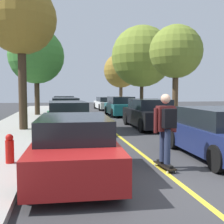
# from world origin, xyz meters

# --- Properties ---
(ground) EXTENTS (80.00, 80.00, 0.00)m
(ground) POSITION_xyz_m (0.00, 0.00, 0.00)
(ground) COLOR #353538
(center_line) EXTENTS (0.12, 39.20, 0.01)m
(center_line) POSITION_xyz_m (0.00, 4.00, 0.00)
(center_line) COLOR gold
(center_line) RESTS_ON ground
(parked_car_left_nearest) EXTENTS (1.95, 4.30, 1.30)m
(parked_car_left_nearest) POSITION_xyz_m (-2.05, 1.37, 0.63)
(parked_car_left_nearest) COLOR maroon
(parked_car_left_nearest) RESTS_ON ground
(parked_car_left_near) EXTENTS (1.97, 4.12, 1.40)m
(parked_car_left_near) POSITION_xyz_m (-2.05, 7.31, 0.69)
(parked_car_left_near) COLOR #1E5B33
(parked_car_left_near) RESTS_ON ground
(parked_car_left_far) EXTENTS (2.11, 4.21, 1.39)m
(parked_car_left_far) POSITION_xyz_m (-2.05, 14.15, 0.68)
(parked_car_left_far) COLOR #1E5B33
(parked_car_left_far) RESTS_ON ground
(parked_car_left_farthest) EXTENTS (1.99, 4.02, 1.38)m
(parked_car_left_farthest) POSITION_xyz_m (-2.05, 20.15, 0.69)
(parked_car_left_farthest) COLOR #196066
(parked_car_left_farthest) RESTS_ON ground
(parked_car_right_nearest) EXTENTS (2.00, 4.13, 1.38)m
(parked_car_right_nearest) POSITION_xyz_m (2.05, 2.22, 0.67)
(parked_car_right_nearest) COLOR navy
(parked_car_right_nearest) RESTS_ON ground
(parked_car_right_near) EXTENTS (1.91, 4.40, 1.44)m
(parked_car_right_near) POSITION_xyz_m (2.05, 8.64, 0.70)
(parked_car_right_near) COLOR black
(parked_car_right_near) RESTS_ON ground
(parked_car_right_far) EXTENTS (1.91, 4.29, 1.42)m
(parked_car_right_far) POSITION_xyz_m (2.05, 15.61, 0.69)
(parked_car_right_far) COLOR #196066
(parked_car_right_far) RESTS_ON ground
(parked_car_right_farthest) EXTENTS (1.94, 4.71, 1.23)m
(parked_car_right_farthest) POSITION_xyz_m (2.05, 22.62, 0.61)
(parked_car_right_farthest) COLOR white
(parked_car_right_farthest) RESTS_ON ground
(street_tree_left_nearest) EXTENTS (3.09, 3.09, 6.41)m
(street_tree_left_nearest) POSITION_xyz_m (-3.99, 8.18, 4.95)
(street_tree_left_nearest) COLOR #3D2D1E
(street_tree_left_nearest) RESTS_ON sidewalk_left
(street_tree_left_near) EXTENTS (3.93, 3.93, 6.14)m
(street_tree_left_near) POSITION_xyz_m (-3.99, 16.00, 4.30)
(street_tree_left_near) COLOR #3D2D1E
(street_tree_left_near) RESTS_ON sidewalk_left
(street_tree_right_nearest) EXTENTS (2.94, 2.94, 5.36)m
(street_tree_right_nearest) POSITION_xyz_m (3.99, 10.08, 4.00)
(street_tree_right_nearest) COLOR #4C3823
(street_tree_right_nearest) RESTS_ON sidewalk_right
(street_tree_right_near) EXTENTS (4.78, 4.78, 6.79)m
(street_tree_right_near) POSITION_xyz_m (3.99, 16.78, 4.54)
(street_tree_right_near) COLOR #3D2D1E
(street_tree_right_near) RESTS_ON sidewalk_right
(street_tree_right_far) EXTENTS (3.63, 3.63, 5.66)m
(street_tree_right_far) POSITION_xyz_m (3.99, 24.66, 3.97)
(street_tree_right_far) COLOR brown
(street_tree_right_far) RESTS_ON sidewalk_right
(fire_hydrant) EXTENTS (0.20, 0.20, 0.70)m
(fire_hydrant) POSITION_xyz_m (-3.55, 2.03, 0.49)
(fire_hydrant) COLOR #B2140F
(fire_hydrant) RESTS_ON sidewalk_left
(skateboard) EXTENTS (0.29, 0.86, 0.10)m
(skateboard) POSITION_xyz_m (0.08, 1.32, 0.09)
(skateboard) COLOR black
(skateboard) RESTS_ON ground
(skateboarder) EXTENTS (0.59, 0.71, 1.69)m
(skateboarder) POSITION_xyz_m (0.08, 1.29, 1.06)
(skateboarder) COLOR black
(skateboarder) RESTS_ON skateboard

